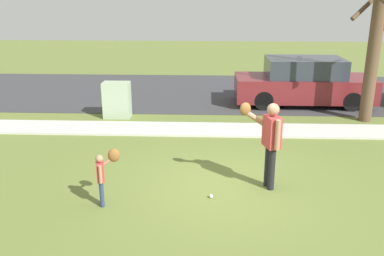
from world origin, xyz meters
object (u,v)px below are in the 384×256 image
person_adult (269,137)px  baseball (211,196)px  utility_cabinet (117,100)px  person_child (104,171)px  street_tree_near (375,39)px  parked_suv_maroon (303,83)px

person_adult → baseball: bearing=9.2°
utility_cabinet → baseball: bearing=-61.1°
person_child → street_tree_near: street_tree_near is taller
person_adult → baseball: size_ratio=23.73×
person_adult → baseball: (-1.12, -0.52, -1.04)m
person_child → parked_suv_maroon: parked_suv_maroon is taller
person_child → baseball: person_child is taller
utility_cabinet → street_tree_near: (7.72, -0.03, 1.93)m
utility_cabinet → street_tree_near: 7.96m
utility_cabinet → street_tree_near: bearing=-0.3°
person_child → utility_cabinet: 5.79m
person_child → baseball: size_ratio=14.16×
person_child → utility_cabinet: (-1.02, 5.70, -0.11)m
person_child → street_tree_near: size_ratio=0.22×
baseball → parked_suv_maroon: bearing=66.1°
utility_cabinet → parked_suv_maroon: bearing=16.9°
baseball → street_tree_near: size_ratio=0.02×
baseball → parked_suv_maroon: size_ratio=0.02×
person_child → street_tree_near: bearing=24.3°
person_adult → utility_cabinet: person_adult is taller
person_child → parked_suv_maroon: 9.17m
person_adult → person_child: 3.21m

